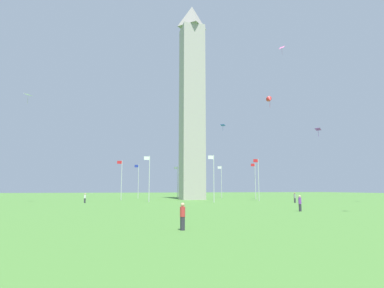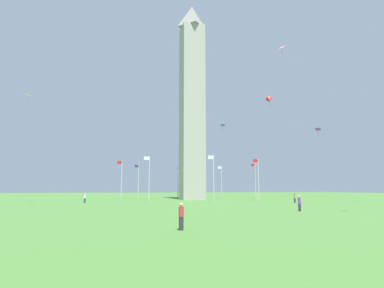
% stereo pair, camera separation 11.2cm
% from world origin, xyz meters
% --- Properties ---
extents(ground_plane, '(260.00, 260.00, 0.00)m').
position_xyz_m(ground_plane, '(0.00, 0.00, 0.00)').
color(ground_plane, '#477A33').
extents(obelisk_monument, '(5.16, 5.16, 46.94)m').
position_xyz_m(obelisk_monument, '(0.00, 0.00, 23.47)').
color(obelisk_monument, '#A8A399').
rests_on(obelisk_monument, ground).
extents(flagpole_n, '(1.12, 0.14, 8.59)m').
position_xyz_m(flagpole_n, '(15.80, 0.00, 4.69)').
color(flagpole_n, silver).
rests_on(flagpole_n, ground).
extents(flagpole_ne, '(1.12, 0.14, 8.59)m').
position_xyz_m(flagpole_ne, '(11.19, 11.13, 4.69)').
color(flagpole_ne, silver).
rests_on(flagpole_ne, ground).
extents(flagpole_e, '(1.12, 0.14, 8.59)m').
position_xyz_m(flagpole_e, '(0.06, 15.75, 4.69)').
color(flagpole_e, silver).
rests_on(flagpole_e, ground).
extents(flagpole_se, '(1.12, 0.14, 8.59)m').
position_xyz_m(flagpole_se, '(-11.08, 11.13, 4.69)').
color(flagpole_se, silver).
rests_on(flagpole_se, ground).
extents(flagpole_s, '(1.12, 0.14, 8.59)m').
position_xyz_m(flagpole_s, '(-15.69, 0.00, 4.69)').
color(flagpole_s, silver).
rests_on(flagpole_s, ground).
extents(flagpole_sw, '(1.12, 0.14, 8.59)m').
position_xyz_m(flagpole_sw, '(-11.08, -11.13, 4.69)').
color(flagpole_sw, silver).
rests_on(flagpole_sw, ground).
extents(flagpole_w, '(1.12, 0.14, 8.59)m').
position_xyz_m(flagpole_w, '(0.06, -15.75, 4.69)').
color(flagpole_w, silver).
rests_on(flagpole_w, ground).
extents(flagpole_nw, '(1.12, 0.14, 8.59)m').
position_xyz_m(flagpole_nw, '(11.19, -11.13, 4.69)').
color(flagpole_nw, silver).
rests_on(flagpole_nw, ground).
extents(person_white_shirt, '(0.32, 0.32, 1.66)m').
position_xyz_m(person_white_shirt, '(22.37, 11.97, 0.82)').
color(person_white_shirt, '#2D2D38').
rests_on(person_white_shirt, ground).
extents(person_purple_shirt, '(0.32, 0.32, 1.75)m').
position_xyz_m(person_purple_shirt, '(-2.00, 39.65, 0.87)').
color(person_purple_shirt, '#2D2D38').
rests_on(person_purple_shirt, ground).
extents(person_gray_shirt, '(0.32, 0.32, 1.78)m').
position_xyz_m(person_gray_shirt, '(-13.36, 20.54, 0.89)').
color(person_gray_shirt, '#2D2D38').
rests_on(person_gray_shirt, ground).
extents(person_red_shirt, '(0.32, 0.32, 1.64)m').
position_xyz_m(person_red_shirt, '(14.13, 52.12, 0.81)').
color(person_red_shirt, '#2D2D38').
rests_on(person_red_shirt, ground).
extents(kite_white_diamond, '(1.63, 1.65, 1.90)m').
position_xyz_m(kite_white_diamond, '(32.96, 10.16, 19.07)').
color(kite_white_diamond, white).
extents(kite_blue_diamond, '(1.19, 1.19, 1.32)m').
position_xyz_m(kite_blue_diamond, '(-3.69, 10.79, 15.23)').
color(kite_blue_diamond, blue).
extents(kite_red_delta, '(1.30, 1.60, 2.36)m').
position_xyz_m(kite_red_delta, '(-11.84, 15.57, 19.91)').
color(kite_red_delta, red).
extents(kite_purple_diamond, '(1.17, 1.18, 1.37)m').
position_xyz_m(kite_purple_diamond, '(-14.77, 26.09, 12.15)').
color(kite_purple_diamond, purple).
extents(kite_pink_diamond, '(1.40, 1.47, 1.98)m').
position_xyz_m(kite_pink_diamond, '(-16.66, 12.79, 32.51)').
color(kite_pink_diamond, pink).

